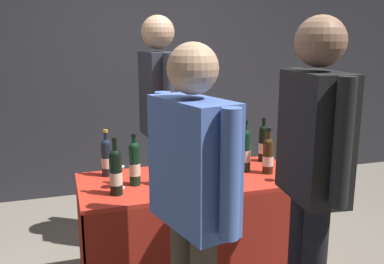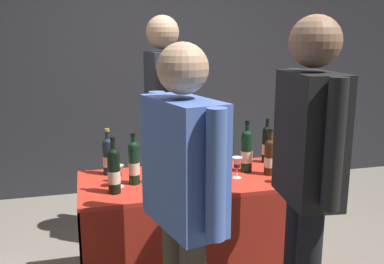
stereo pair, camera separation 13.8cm
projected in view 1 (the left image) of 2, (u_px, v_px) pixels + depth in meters
The scene contains 19 objects.
back_partition at pixel (133, 44), 4.36m from camera, with size 6.89×0.12×3.11m, color #2D2D33.
tasting_table at pixel (192, 214), 2.72m from camera, with size 1.41×0.65×0.75m.
featured_wine_bottle at pixel (135, 163), 2.52m from camera, with size 0.07×0.07×0.32m.
display_bottle_0 at pixel (263, 143), 3.01m from camera, with size 0.07×0.07×0.32m.
display_bottle_1 at pixel (107, 157), 2.69m from camera, with size 0.07×0.07×0.30m.
display_bottle_2 at pixel (268, 155), 2.74m from camera, with size 0.07×0.07×0.30m.
display_bottle_3 at pixel (200, 147), 2.87m from camera, with size 0.08×0.08×0.34m.
display_bottle_4 at pixel (187, 156), 2.70m from camera, with size 0.07×0.07×0.30m.
display_bottle_5 at pixel (245, 149), 2.79m from camera, with size 0.08×0.08×0.35m.
display_bottle_6 at pixel (203, 160), 2.54m from camera, with size 0.08×0.08×0.34m.
display_bottle_7 at pixel (176, 161), 2.50m from camera, with size 0.08×0.08×0.36m.
display_bottle_8 at pixel (116, 171), 2.36m from camera, with size 0.07×0.07×0.33m.
wine_glass_near_vendor at pixel (119, 173), 2.47m from camera, with size 0.07×0.07×0.13m.
wine_glass_mid at pixel (237, 163), 2.66m from camera, with size 0.07×0.07×0.14m.
wine_glass_near_taster at pixel (284, 167), 2.59m from camera, with size 0.06×0.06×0.13m.
flower_vase at pixel (223, 156), 2.79m from camera, with size 0.11×0.11×0.38m.
vendor_presenter at pixel (159, 111), 3.18m from camera, with size 0.24×0.55×1.78m.
taster_foreground_right at pixel (313, 161), 2.03m from camera, with size 0.25×0.57×1.72m.
taster_foreground_left at pixel (193, 189), 1.86m from camera, with size 0.31×0.60×1.61m.
Camera 1 is at (-0.77, -2.42, 1.62)m, focal length 39.35 mm.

